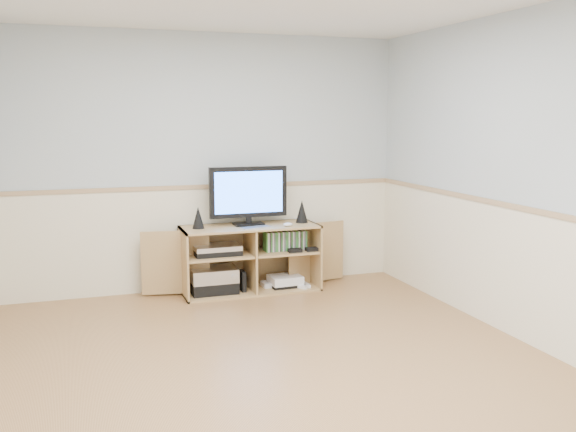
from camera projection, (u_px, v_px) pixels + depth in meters
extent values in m
cube|color=#AC834C|center=(272.00, 372.00, 4.36)|extent=(4.00, 4.50, 0.02)
cube|color=silver|center=(527.00, 178.00, 4.80)|extent=(0.02, 4.50, 2.50)
cube|color=silver|center=(203.00, 163.00, 6.27)|extent=(4.00, 0.02, 2.50)
cube|color=silver|center=(482.00, 263.00, 2.05)|extent=(4.00, 0.02, 2.50)
cube|color=#EFE4C4|center=(205.00, 238.00, 6.37)|extent=(4.00, 0.01, 1.00)
cube|color=tan|center=(204.00, 187.00, 6.29)|extent=(4.00, 0.02, 0.04)
cube|color=tan|center=(251.00, 290.00, 6.32)|extent=(1.33, 0.50, 0.02)
cube|color=tan|center=(250.00, 227.00, 6.22)|extent=(1.33, 0.50, 0.02)
cube|color=tan|center=(184.00, 263.00, 6.06)|extent=(0.02, 0.50, 0.65)
cube|color=tan|center=(313.00, 254.00, 6.48)|extent=(0.02, 0.50, 0.65)
cube|color=tan|center=(244.00, 254.00, 6.50)|extent=(1.33, 0.02, 0.65)
cube|color=tan|center=(250.00, 259.00, 6.27)|extent=(0.02, 0.48, 0.61)
cube|color=tan|center=(217.00, 255.00, 6.16)|extent=(0.64, 0.46, 0.02)
cube|color=tan|center=(282.00, 251.00, 6.37)|extent=(0.64, 0.46, 0.02)
cube|color=tan|center=(176.00, 262.00, 6.11)|extent=(0.64, 0.13, 0.61)
cube|color=tan|center=(316.00, 252.00, 6.56)|extent=(0.64, 0.13, 0.61)
cube|color=black|center=(249.00, 224.00, 6.27)|extent=(0.29, 0.18, 0.02)
cube|color=black|center=(249.00, 220.00, 6.26)|extent=(0.05, 0.04, 0.06)
cube|color=black|center=(248.00, 192.00, 6.22)|extent=(0.77, 0.05, 0.49)
cube|color=#2F6FFB|center=(249.00, 192.00, 6.19)|extent=(0.68, 0.01, 0.40)
cone|color=black|center=(198.00, 218.00, 6.07)|extent=(0.11, 0.11, 0.21)
cone|color=black|center=(302.00, 211.00, 6.40)|extent=(0.12, 0.12, 0.22)
cube|color=silver|center=(256.00, 228.00, 6.10)|extent=(0.31, 0.18, 0.01)
ellipsoid|color=white|center=(288.00, 224.00, 6.20)|extent=(0.11, 0.08, 0.04)
cube|color=black|center=(213.00, 287.00, 6.19)|extent=(0.44, 0.33, 0.11)
cube|color=silver|center=(213.00, 274.00, 6.17)|extent=(0.44, 0.33, 0.13)
cube|color=black|center=(217.00, 252.00, 6.15)|extent=(0.44, 0.31, 0.05)
cube|color=silver|center=(217.00, 247.00, 6.15)|extent=(0.44, 0.31, 0.05)
cube|color=black|center=(243.00, 281.00, 6.23)|extent=(0.04, 0.14, 0.20)
cube|color=white|center=(272.00, 284.00, 6.42)|extent=(0.22, 0.17, 0.05)
cube|color=black|center=(285.00, 285.00, 6.41)|extent=(0.31, 0.25, 0.03)
cube|color=white|center=(285.00, 279.00, 6.40)|extent=(0.32, 0.27, 0.08)
cube|color=white|center=(307.00, 285.00, 6.40)|extent=(0.04, 0.14, 0.03)
cube|color=white|center=(299.00, 281.00, 6.54)|extent=(0.09, 0.15, 0.03)
cube|color=#3F8C3F|center=(285.00, 241.00, 6.34)|extent=(0.42, 0.14, 0.19)
cube|color=white|center=(300.00, 223.00, 6.67)|extent=(0.12, 0.03, 0.12)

